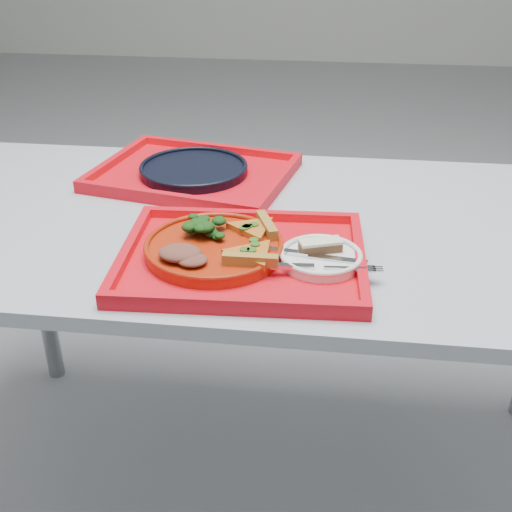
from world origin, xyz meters
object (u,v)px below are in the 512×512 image
Objects in this scene: tray_far at (194,176)px; navy_plate at (194,170)px; dessert_bar at (320,246)px; dinner_plate at (214,249)px; tray_main at (243,261)px.

navy_plate reaches higher than tray_far.
navy_plate is (0.00, 0.00, 0.01)m from tray_far.
tray_far is 0.50m from dessert_bar.
dessert_bar is at bearing -38.41° from tray_far.
navy_plate is at bearing 107.30° from dinner_plate.
dinner_plate is at bearing -72.70° from navy_plate.
navy_plate is 0.50m from dessert_bar.
dinner_plate is 0.20m from dessert_bar.
tray_far is 5.43× the size of dessert_bar.
tray_far is at bearing 180.00° from navy_plate.
dessert_bar reaches higher than tray_far.
tray_main is 0.44m from tray_far.
tray_main is 1.00× the size of tray_far.
tray_main is 1.73× the size of navy_plate.
dessert_bar reaches higher than navy_plate.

